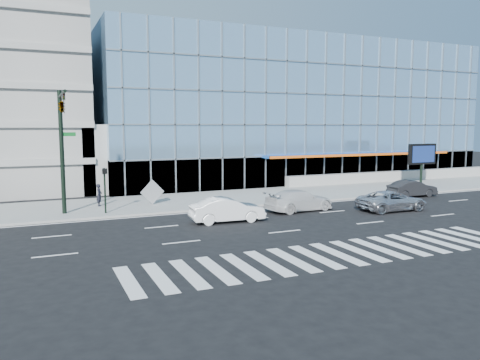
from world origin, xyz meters
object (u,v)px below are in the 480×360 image
object	(u,v)px
white_suv	(299,200)
pedestrian	(99,195)
traffic_signal	(62,121)
white_sedan	(227,210)
dark_sedan	(412,189)
tilted_panel	(152,192)
silver_suv	(392,201)
ped_signal_post	(105,183)
marquee_sign	(422,155)

from	to	relation	value
white_suv	pedestrian	distance (m)	14.28
traffic_signal	white_sedan	size ratio (longest dim) A/B	1.74
dark_sedan	tilted_panel	xyz separation A→B (m)	(-20.91, 4.13, 0.38)
traffic_signal	silver_suv	bearing A→B (deg)	-15.63
ped_signal_post	pedestrian	distance (m)	3.27
tilted_panel	marquee_sign	bearing A→B (deg)	-6.13
white_suv	ped_signal_post	bearing A→B (deg)	66.50
traffic_signal	silver_suv	world-z (taller)	traffic_signal
traffic_signal	pedestrian	bearing A→B (deg)	53.98
traffic_signal	dark_sedan	bearing A→B (deg)	-3.32
traffic_signal	ped_signal_post	world-z (taller)	traffic_signal
ped_signal_post	dark_sedan	bearing A→B (deg)	-4.52
pedestrian	traffic_signal	bearing A→B (deg)	164.17
ped_signal_post	silver_suv	distance (m)	19.64
white_sedan	dark_sedan	world-z (taller)	white_sedan
silver_suv	marquee_sign	bearing A→B (deg)	-50.35
marquee_sign	silver_suv	xyz separation A→B (m)	(-11.94, -9.31, -2.37)
traffic_signal	white_sedan	bearing A→B (deg)	-28.00
white_sedan	pedestrian	size ratio (longest dim) A/B	2.88
white_sedan	tilted_panel	distance (m)	7.94
ped_signal_post	pedestrian	bearing A→B (deg)	90.24
pedestrian	tilted_panel	distance (m)	3.76
white_sedan	white_suv	bearing A→B (deg)	-72.38
traffic_signal	tilted_panel	bearing A→B (deg)	22.65
tilted_panel	ped_signal_post	bearing A→B (deg)	-156.98
marquee_sign	tilted_panel	xyz separation A→B (m)	(-26.85, -0.86, -2.00)
ped_signal_post	tilted_panel	distance (m)	4.39
traffic_signal	white_suv	world-z (taller)	traffic_signal
traffic_signal	pedestrian	size ratio (longest dim) A/B	5.01
white_sedan	pedestrian	bearing A→B (deg)	42.59
marquee_sign	white_sedan	size ratio (longest dim) A/B	0.87
ped_signal_post	white_suv	xyz separation A→B (m)	(12.56, -3.74, -1.40)
white_suv	marquee_sign	bearing A→B (deg)	-76.22
ped_signal_post	tilted_panel	bearing A→B (deg)	30.98
ped_signal_post	white_suv	distance (m)	13.18
traffic_signal	marquee_sign	bearing A→B (deg)	5.92
marquee_sign	white_suv	distance (m)	19.32
traffic_signal	tilted_panel	size ratio (longest dim) A/B	6.15
traffic_signal	white_suv	bearing A→B (deg)	-12.58
white_sedan	ped_signal_post	bearing A→B (deg)	55.64
white_suv	dark_sedan	size ratio (longest dim) A/B	1.21
white_sedan	silver_suv	bearing A→B (deg)	-91.13
marquee_sign	ped_signal_post	bearing A→B (deg)	-174.29
marquee_sign	white_sedan	distance (m)	25.42
ped_signal_post	dark_sedan	xyz separation A→B (m)	(24.56, -1.94, -1.45)
marquee_sign	pedestrian	world-z (taller)	marquee_sign
white_sedan	tilted_panel	world-z (taller)	tilted_panel
traffic_signal	white_suv	distance (m)	16.35
ped_signal_post	marquee_sign	xyz separation A→B (m)	(30.50, 3.05, 0.93)
white_suv	dark_sedan	xyz separation A→B (m)	(12.00, 1.79, -0.05)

